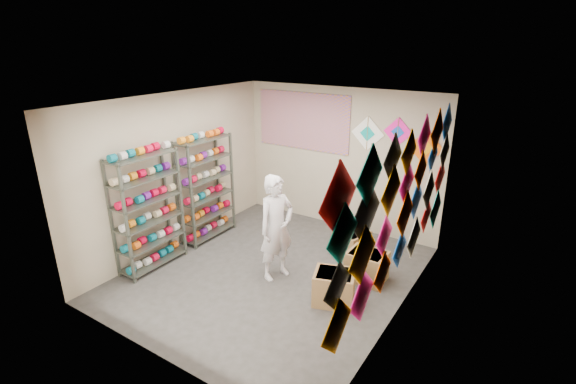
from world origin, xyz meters
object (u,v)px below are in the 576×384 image
Objects in this scene: shelf_rack_front at (148,212)px; carton_c at (351,244)px; carton_a at (334,287)px; carton_b at (367,266)px; shopkeeper at (276,228)px; shelf_rack_back at (206,188)px.

shelf_rack_front is 3.67× the size of carton_c.
carton_b reaches higher than carton_a.
carton_b reaches higher than carton_c.
shelf_rack_front reaches higher than carton_a.
shopkeeper is 2.98× the size of carton_a.
shopkeeper is at bearing 23.55° from shelf_rack_front.
carton_c is (-0.36, 1.36, -0.01)m from carton_a.
shelf_rack_back reaches higher than carton_b.
shopkeeper is at bearing -14.25° from shelf_rack_back.
shopkeeper is 1.23m from carton_a.
shelf_rack_front is at bearing 174.07° from carton_a.
carton_a is (1.06, -0.14, -0.60)m from shopkeeper.
carton_b is (1.22, 0.66, -0.60)m from shopkeeper.
carton_b is (0.16, 0.79, 0.00)m from carton_a.
shelf_rack_front is at bearing -153.82° from carton_b.
shelf_rack_front is 3.11m from carton_a.
shopkeeper is 3.20× the size of carton_c.
carton_b is (3.10, 1.48, -0.72)m from shelf_rack_front.
shelf_rack_front is at bearing 132.54° from shopkeeper.
shelf_rack_front is 3.34× the size of carton_b.
shopkeeper reaches higher than carton_a.
shelf_rack_back reaches higher than shopkeeper.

